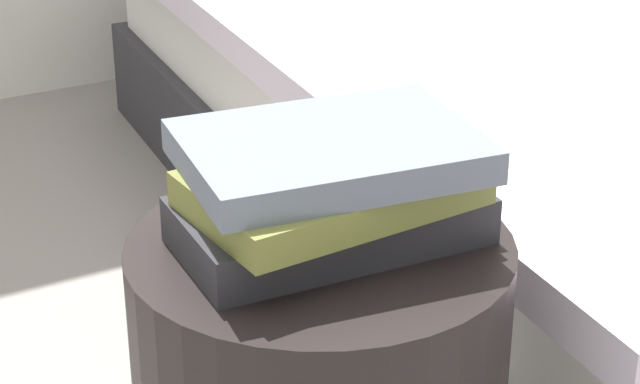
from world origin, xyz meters
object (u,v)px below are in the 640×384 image
(bed, at_px, (622,108))
(book_charcoal, at_px, (330,220))
(book_olive, at_px, (332,188))
(book_slate, at_px, (330,152))

(bed, xyz_separation_m, book_charcoal, (-1.05, -0.71, 0.32))
(book_olive, bearing_deg, book_charcoal, 66.73)
(book_olive, distance_m, book_slate, 0.03)
(book_olive, relative_size, book_slate, 0.96)
(bed, height_order, book_olive, bed)
(book_charcoal, bearing_deg, bed, 37.09)
(book_slate, bearing_deg, book_charcoal, 67.02)
(book_charcoal, height_order, book_slate, book_slate)
(bed, bearing_deg, book_charcoal, -141.45)
(book_charcoal, relative_size, book_slate, 1.07)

